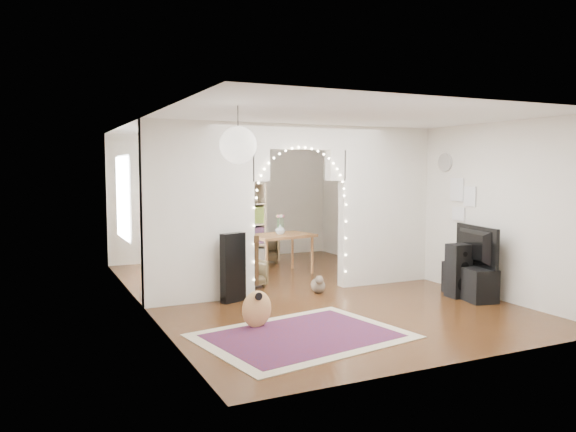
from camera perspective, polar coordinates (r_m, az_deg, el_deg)
name	(u,v)px	position (r m, az deg, el deg)	size (l,w,h in m)	color
floor	(298,291)	(9.25, 1.04, -7.63)	(7.50, 7.50, 0.00)	black
ceiling	(298,124)	(9.06, 1.07, 9.29)	(5.00, 7.50, 0.02)	white
wall_back	(224,198)	(12.52, -6.54, 1.86)	(5.00, 0.02, 2.70)	silver
wall_front	(462,233)	(5.94, 17.24, -1.66)	(5.00, 0.02, 2.70)	silver
wall_left	(141,214)	(8.26, -14.70, 0.19)	(0.02, 7.50, 2.70)	silver
wall_right	(423,204)	(10.40, 13.52, 1.15)	(0.02, 7.50, 2.70)	silver
divider_wall	(298,204)	(9.05, 1.06, 1.22)	(5.00, 0.20, 2.70)	silver
fairy_lights	(302,197)	(8.93, 1.43, 1.97)	(1.64, 0.04, 1.60)	#FFEABF
window	(123,198)	(10.03, -16.41, 1.81)	(0.04, 1.20, 1.40)	white
wall_clock	(445,162)	(9.90, 15.69, 5.26)	(0.31, 0.31, 0.03)	white
picture_frames	(461,199)	(9.62, 17.16, 1.67)	(0.02, 0.50, 0.70)	white
paper_lantern	(238,145)	(6.08, -5.09, 7.18)	(0.40, 0.40, 0.40)	white
ceiling_fan	(253,147)	(10.87, -3.62, 6.97)	(1.10, 1.10, 0.30)	#B8933D
area_rug	(302,336)	(6.85, 1.48, -12.07)	(2.36, 1.77, 0.02)	maroon
guitar_case	(233,268)	(8.46, -5.61, -5.24)	(0.40, 0.13, 1.04)	black
acoustic_guitar	(257,294)	(7.11, -3.20, -7.92)	(0.42, 0.22, 0.99)	tan
tabby_cat	(318,285)	(9.09, 3.08, -7.00)	(0.30, 0.49, 0.32)	brown
floor_speaker	(459,271)	(9.14, 16.94, -5.35)	(0.33, 0.30, 0.83)	black
media_console	(469,282)	(9.19, 17.94, -6.36)	(0.40, 1.00, 0.50)	black
tv	(470,246)	(9.10, 18.03, -2.90)	(1.07, 0.14, 0.62)	black
bookcase	(225,225)	(11.34, -6.46, -0.94)	(1.67, 0.42, 1.71)	tan
dining_table	(280,238)	(10.61, -0.80, -2.27)	(1.33, 1.01, 0.76)	brown
flower_vase	(280,229)	(10.59, -0.80, -1.36)	(0.18, 0.18, 0.19)	white
dining_chair_left	(265,249)	(11.94, -2.33, -3.40)	(0.61, 0.62, 0.57)	#483A24
dining_chair_right	(248,274)	(9.51, -4.06, -5.85)	(0.50, 0.51, 0.47)	#483A24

